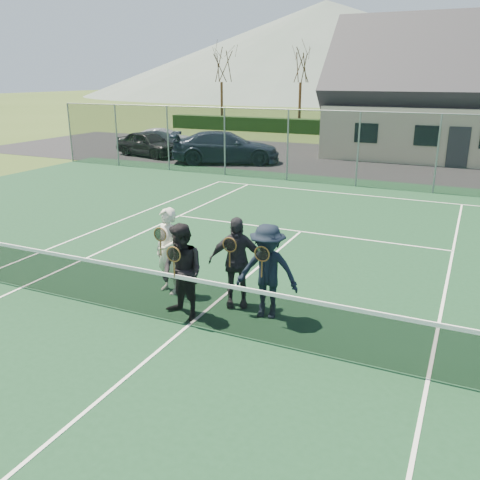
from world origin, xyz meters
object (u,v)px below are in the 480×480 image
(car_b, at_px, (164,141))
(player_c, at_px, (236,262))
(car_c, at_px, (226,147))
(clubhouse, at_px, (479,83))
(tennis_net, at_px, (188,299))
(player_a, at_px, (168,251))
(player_d, at_px, (267,272))
(car_a, at_px, (148,144))
(player_b, at_px, (182,272))

(car_b, distance_m, player_c, 21.32)
(car_c, xyz_separation_m, clubhouse, (11.49, 7.41, 3.18))
(car_c, relative_size, tennis_net, 0.48)
(player_a, bearing_deg, clubhouse, 77.35)
(player_c, relative_size, player_d, 1.00)
(car_a, xyz_separation_m, player_b, (12.21, -16.56, 0.22))
(clubhouse, bearing_deg, car_b, -160.58)
(car_c, height_order, player_d, player_d)
(car_a, distance_m, car_c, 4.99)
(player_c, xyz_separation_m, player_d, (0.74, -0.21, -0.00))
(car_b, xyz_separation_m, car_c, (4.84, -1.65, 0.12))
(tennis_net, xyz_separation_m, player_c, (0.40, 1.14, 0.38))
(car_a, height_order, car_b, car_a)
(car_b, xyz_separation_m, player_b, (12.07, -17.98, 0.23))
(player_a, distance_m, player_d, 2.28)
(clubhouse, xyz_separation_m, player_b, (-4.27, -23.74, -3.07))
(tennis_net, bearing_deg, car_b, 124.07)
(car_b, height_order, tennis_net, car_b)
(car_b, distance_m, clubhouse, 17.63)
(car_a, bearing_deg, player_b, -130.63)
(car_a, height_order, player_a, player_a)
(car_c, height_order, player_b, player_b)
(car_b, relative_size, player_d, 2.33)
(car_a, xyz_separation_m, tennis_net, (12.47, -16.82, -0.16))
(player_a, bearing_deg, player_d, -5.42)
(player_d, bearing_deg, player_c, 163.79)
(tennis_net, bearing_deg, player_b, 135.73)
(player_d, bearing_deg, car_b, 127.90)
(clubhouse, xyz_separation_m, player_a, (-5.13, -22.85, -3.07))
(tennis_net, bearing_deg, clubhouse, 80.54)
(car_b, height_order, clubhouse, clubhouse)
(car_a, relative_size, car_c, 0.74)
(player_a, relative_size, player_d, 1.00)
(tennis_net, relative_size, clubhouse, 0.75)
(car_b, xyz_separation_m, player_c, (12.73, -17.09, 0.23))
(clubhouse, height_order, player_b, clubhouse)
(clubhouse, relative_size, player_d, 8.67)
(clubhouse, height_order, player_a, clubhouse)
(car_c, relative_size, player_b, 3.09)
(player_b, bearing_deg, car_c, 113.88)
(clubhouse, bearing_deg, player_c, -98.96)
(player_b, bearing_deg, clubhouse, 79.81)
(car_c, xyz_separation_m, player_a, (6.36, -15.44, 0.12))
(clubhouse, xyz_separation_m, player_c, (-3.60, -22.85, -3.07))
(player_b, xyz_separation_m, player_c, (0.66, 0.89, 0.00))
(car_b, bearing_deg, player_a, -169.03)
(clubhouse, distance_m, player_c, 23.34)
(player_d, bearing_deg, player_a, 174.58)
(car_b, relative_size, player_b, 2.33)
(player_a, height_order, player_b, same)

